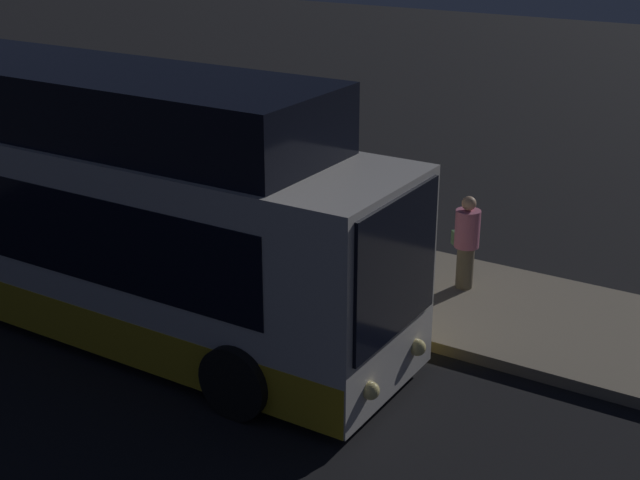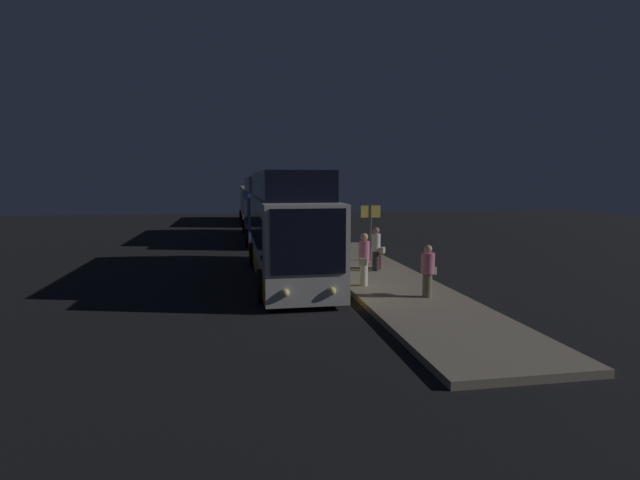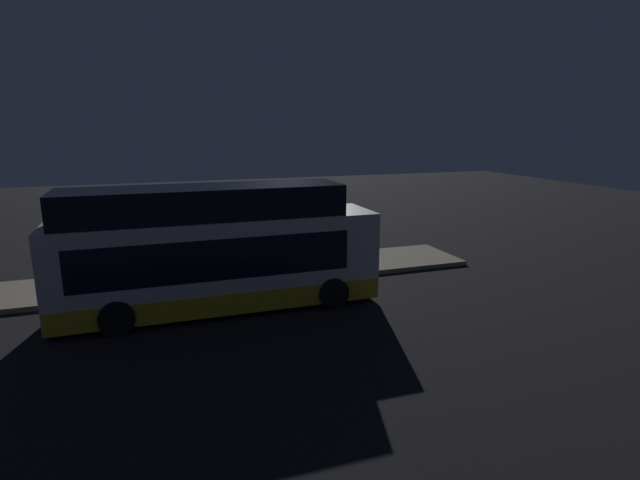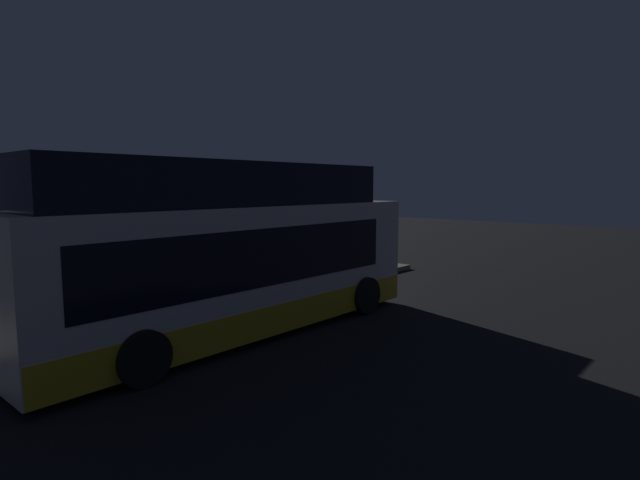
% 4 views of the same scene
% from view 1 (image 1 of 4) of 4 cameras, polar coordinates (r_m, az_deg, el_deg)
% --- Properties ---
extents(ground, '(80.00, 80.00, 0.00)m').
position_cam_1_polar(ground, '(14.52, -10.44, -5.58)').
color(ground, black).
extents(platform, '(20.00, 3.36, 0.18)m').
position_cam_1_polar(platform, '(16.80, -3.04, -1.06)').
color(platform, gray).
rests_on(platform, ground).
extents(bus_lead, '(10.54, 2.75, 4.11)m').
position_cam_1_polar(bus_lead, '(14.38, -14.23, 1.81)').
color(bus_lead, silver).
rests_on(bus_lead, ground).
extents(passenger_boarding, '(0.55, 0.60, 1.76)m').
position_cam_1_polar(passenger_boarding, '(17.06, -5.40, 3.00)').
color(passenger_boarding, '#2D2D33').
rests_on(passenger_boarding, platform).
extents(passenger_waiting, '(0.66, 0.67, 1.64)m').
position_cam_1_polar(passenger_waiting, '(15.17, 9.35, 0.03)').
color(passenger_waiting, '#6B604C').
rests_on(passenger_waiting, platform).
extents(passenger_with_bags, '(0.62, 0.50, 1.83)m').
position_cam_1_polar(passenger_with_bags, '(14.68, 0.01, 0.13)').
color(passenger_with_bags, silver).
rests_on(passenger_with_bags, platform).
extents(suitcase, '(0.47, 0.25, 1.00)m').
position_cam_1_polar(suitcase, '(17.67, -6.33, 1.62)').
color(suitcase, maroon).
rests_on(suitcase, platform).
extents(sign_post, '(0.10, 0.90, 2.54)m').
position_cam_1_polar(sign_post, '(18.72, -10.75, 6.67)').
color(sign_post, '#4C4C51').
rests_on(sign_post, platform).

